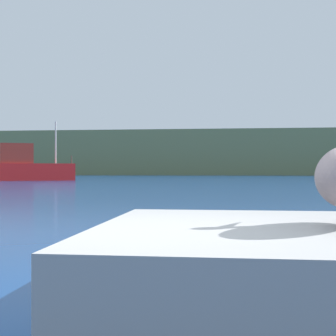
{
  "coord_description": "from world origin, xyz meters",
  "views": [
    {
      "loc": [
        0.69,
        -3.03,
        0.97
      ],
      "look_at": [
        -1.43,
        14.22,
        1.01
      ],
      "focal_mm": 52.89,
      "sensor_mm": 36.0,
      "label": 1
    }
  ],
  "objects": [
    {
      "name": "fishing_boat_red",
      "position": [
        -16.23,
        36.61,
        1.13
      ],
      "size": [
        7.61,
        5.33,
        5.04
      ],
      "rotation": [
        0.0,
        0.0,
        0.48
      ],
      "color": "red",
      "rests_on": "ground"
    },
    {
      "name": "ground_plane",
      "position": [
        0.0,
        0.0,
        0.0
      ],
      "size": [
        260.0,
        260.0,
        0.0
      ],
      "primitive_type": "plane",
      "color": "navy"
    },
    {
      "name": "hillside_backdrop",
      "position": [
        0.0,
        80.92,
        3.56
      ],
      "size": [
        140.0,
        17.13,
        7.12
      ],
      "primitive_type": "cube",
      "color": "#6B7A51",
      "rests_on": "ground"
    }
  ]
}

